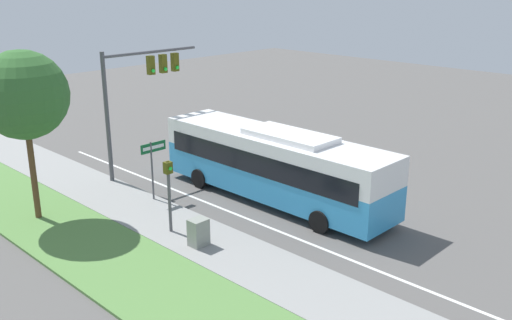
{
  "coord_description": "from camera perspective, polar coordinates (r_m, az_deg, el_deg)",
  "views": [
    {
      "loc": [
        -18.56,
        -13.32,
        9.32
      ],
      "look_at": [
        -1.43,
        3.29,
        1.63
      ],
      "focal_mm": 40.0,
      "sensor_mm": 36.0,
      "label": 1
    }
  ],
  "objects": [
    {
      "name": "lane_divider_near",
      "position": [
        22.09,
        2.24,
        -7.11
      ],
      "size": [
        0.14,
        30.0,
        0.01
      ],
      "color": "silver",
      "rests_on": "ground_plane"
    },
    {
      "name": "pedestrian_signal",
      "position": [
        21.32,
        -8.71,
        -2.51
      ],
      "size": [
        0.28,
        0.34,
        2.88
      ],
      "color": "#4C4C51",
      "rests_on": "ground_plane"
    },
    {
      "name": "grass_verge",
      "position": [
        18.63,
        -10.07,
        -12.29
      ],
      "size": [
        3.6,
        80.0,
        0.1
      ],
      "color": "#568442",
      "rests_on": "ground_plane"
    },
    {
      "name": "bus",
      "position": [
        24.42,
        1.84,
        -0.21
      ],
      "size": [
        2.75,
        11.32,
        3.21
      ],
      "color": "#3393D1",
      "rests_on": "ground_plane"
    },
    {
      "name": "roadside_tree",
      "position": [
        23.28,
        -22.24,
        6.01
      ],
      "size": [
        3.4,
        3.4,
        6.68
      ],
      "color": "brown",
      "rests_on": "grass_verge"
    },
    {
      "name": "sidewalk",
      "position": [
        20.39,
        -2.72,
        -9.17
      ],
      "size": [
        2.8,
        80.0,
        0.12
      ],
      "color": "gray",
      "rests_on": "ground_plane"
    },
    {
      "name": "ground_plane",
      "position": [
        24.67,
        7.86,
        -4.52
      ],
      "size": [
        80.0,
        80.0,
        0.0
      ],
      "primitive_type": "plane",
      "color": "#565451"
    },
    {
      "name": "utility_cabinet",
      "position": [
        20.61,
        -5.77,
        -7.2
      ],
      "size": [
        0.65,
        0.53,
        1.0
      ],
      "color": "gray",
      "rests_on": "sidewalk"
    },
    {
      "name": "street_sign",
      "position": [
        24.65,
        -10.29,
        0.01
      ],
      "size": [
        1.27,
        0.08,
        2.69
      ],
      "color": "#4C4C51",
      "rests_on": "ground_plane"
    },
    {
      "name": "signal_gantry",
      "position": [
        27.76,
        -11.6,
        7.49
      ],
      "size": [
        5.39,
        0.41,
        6.16
      ],
      "color": "#4C4C51",
      "rests_on": "ground_plane"
    }
  ]
}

